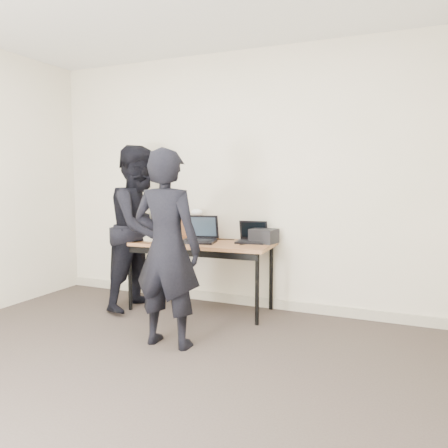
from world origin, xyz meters
The scene contains 13 objects.
room centered at (0.00, 0.00, 1.35)m, with size 4.60×4.60×2.80m.
desk centered at (-0.29, 1.89, 0.66)m, with size 1.53×0.72×0.72m.
laptop_beige centered at (-0.79, 1.88, 0.78)m, with size 0.35×0.34×0.28m.
laptop_center centered at (-0.30, 1.89, 0.78)m, with size 0.41×0.40×0.27m.
laptop_right centered at (0.21, 2.08, 0.77)m, with size 0.33×0.32×0.22m.
leather_satchel centered at (-0.47, 2.12, 0.85)m, with size 0.38×0.23×0.25m.
tissue centered at (-0.44, 2.12, 1.00)m, with size 0.13×0.10×0.08m, color white.
equipment_box centered at (0.34, 2.08, 0.79)m, with size 0.25×0.21×0.14m, color black.
power_brick centered at (-0.51, 1.72, 0.74)m, with size 0.09×0.06×0.03m, color black.
cables centered at (-0.31, 1.92, 0.72)m, with size 1.15×0.47×0.01m.
person_typist centered at (-0.11, 0.91, 0.81)m, with size 0.59×0.39×1.62m, color black.
person_observer centered at (-0.91, 1.73, 0.86)m, with size 0.83×0.65×1.71m, color black.
baseboard centered at (0.00, 2.23, 0.05)m, with size 4.50×0.03×0.10m, color #B7AE97.
Camera 1 is at (1.69, -2.12, 1.38)m, focal length 35.00 mm.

